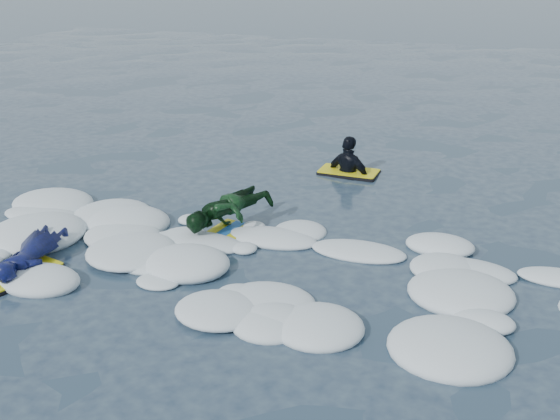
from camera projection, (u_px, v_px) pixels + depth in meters
The scene contains 5 objects.
ground at pixel (140, 286), 8.37m from camera, with size 120.00×120.00×0.00m, color #1B3342.
foam_band at pixel (179, 251), 9.28m from camera, with size 12.00×3.10×0.30m, color white, non-canonical shape.
prone_woman_unit at pixel (30, 256), 8.71m from camera, with size 0.78×1.54×0.37m.
prone_child_unit at pixel (229, 214), 9.76m from camera, with size 1.20×1.53×0.54m.
waiting_rider_unit at pixel (349, 179), 12.24m from camera, with size 1.05×0.63×1.54m.
Camera 1 is at (3.99, -6.51, 3.92)m, focal length 45.00 mm.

